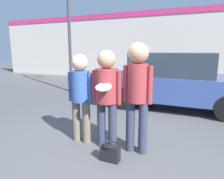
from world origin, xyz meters
TOP-DOWN VIEW (x-y plane):
  - ground_plane at (0.00, 0.00)m, footprint 56.00×56.00m
  - storefront_building at (0.00, 8.59)m, footprint 24.00×0.22m
  - person_left at (-0.55, 0.17)m, footprint 0.51×0.34m
  - person_middle_with_frisbee at (-0.01, 0.16)m, footprint 0.56×0.59m
  - person_right at (0.53, 0.19)m, footprint 0.49×0.33m
  - parked_car_near at (0.76, 3.37)m, footprint 4.45×1.96m
  - handbag at (0.24, -0.26)m, footprint 0.30×0.23m

SIDE VIEW (x-z plane):
  - ground_plane at x=0.00m, z-range 0.00..0.00m
  - handbag at x=0.24m, z-range -0.01..0.28m
  - parked_car_near at x=0.76m, z-range -0.01..1.64m
  - person_left at x=-0.55m, z-range 0.15..1.80m
  - person_middle_with_frisbee at x=-0.01m, z-range 0.18..1.90m
  - person_right at x=0.53m, z-range 0.19..2.03m
  - storefront_building at x=0.00m, z-range 0.03..3.93m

